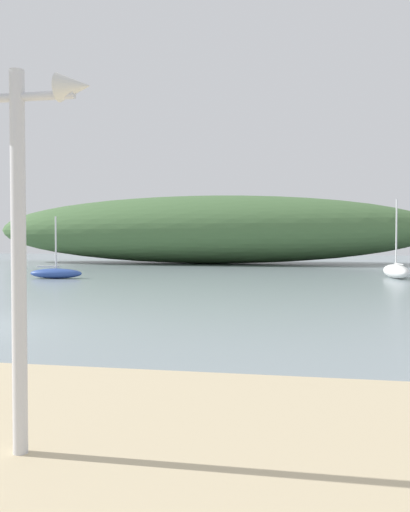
# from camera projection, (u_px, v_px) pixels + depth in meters

# --- Properties ---
(distant_hill) EXTENTS (36.35, 10.38, 5.52)m
(distant_hill) POSITION_uv_depth(u_px,v_px,m) (207.00, 230.00, 44.82)
(distant_hill) COLOR #476B3D
(distant_hill) RESTS_ON ground
(sailboat_inner_mooring) EXTENTS (2.71, 1.10, 3.11)m
(sailboat_inner_mooring) POSITION_uv_depth(u_px,v_px,m) (56.00, 273.00, 27.32)
(sailboat_inner_mooring) COLOR #2D4C9E
(sailboat_inner_mooring) RESTS_ON ground
(sailboat_centre_water) EXTENTS (1.35, 3.34, 3.96)m
(sailboat_centre_water) POSITION_uv_depth(u_px,v_px,m) (396.00, 271.00, 27.47)
(sailboat_centre_water) COLOR white
(sailboat_centre_water) RESTS_ON ground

